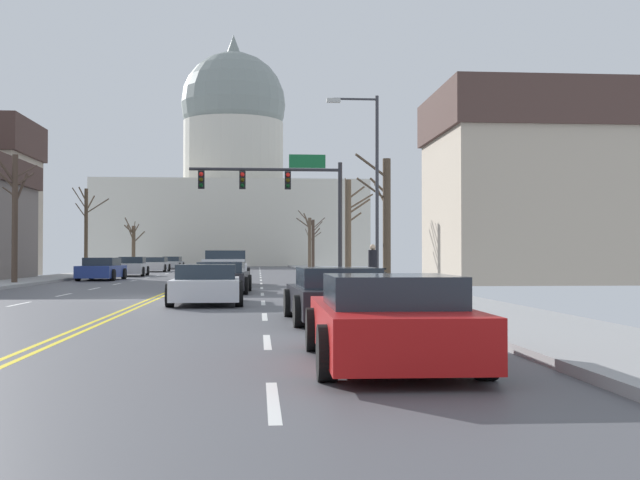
{
  "coord_description": "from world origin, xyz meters",
  "views": [
    {
      "loc": [
        3.36,
        -26.57,
        1.42
      ],
      "look_at": [
        7.92,
        31.68,
        2.52
      ],
      "focal_mm": 44.21,
      "sensor_mm": 36.0,
      "label": 1
    }
  ],
  "objects_px": {
    "signal_gantry": "(285,189)",
    "pedestrian_01": "(373,264)",
    "sedan_oncoming_00": "(102,269)",
    "street_lamp_right": "(370,173)",
    "sedan_oncoming_02": "(156,265)",
    "pedestrian_00": "(373,264)",
    "sedan_near_04": "(389,321)",
    "sedan_near_02": "(207,285)",
    "sedan_near_01": "(222,278)",
    "sedan_oncoming_03": "(172,263)",
    "sedan_oncoming_01": "(132,267)",
    "bicycle_parked": "(383,281)",
    "sedan_near_03": "(336,296)",
    "pickup_truck_near_00": "(225,270)"
  },
  "relations": [
    {
      "from": "signal_gantry",
      "to": "pedestrian_01",
      "type": "relative_size",
      "value": 4.97
    },
    {
      "from": "sedan_oncoming_00",
      "to": "street_lamp_right",
      "type": "bearing_deg",
      "value": -44.48
    },
    {
      "from": "sedan_oncoming_02",
      "to": "pedestrian_00",
      "type": "xyz_separation_m",
      "value": [
        12.95,
        -37.21,
        0.49
      ]
    },
    {
      "from": "sedan_near_04",
      "to": "sedan_near_02",
      "type": "bearing_deg",
      "value": 104.02
    },
    {
      "from": "sedan_near_01",
      "to": "sedan_oncoming_03",
      "type": "distance_m",
      "value": 50.86
    },
    {
      "from": "sedan_near_04",
      "to": "sedan_oncoming_03",
      "type": "bearing_deg",
      "value": 98.41
    },
    {
      "from": "sedan_oncoming_00",
      "to": "sedan_oncoming_01",
      "type": "bearing_deg",
      "value": 87.95
    },
    {
      "from": "street_lamp_right",
      "to": "sedan_near_04",
      "type": "xyz_separation_m",
      "value": [
        -2.88,
        -21.75,
        -4.2
      ]
    },
    {
      "from": "sedan_near_01",
      "to": "bicycle_parked",
      "type": "distance_m",
      "value": 6.12
    },
    {
      "from": "pedestrian_00",
      "to": "sedan_oncoming_01",
      "type": "bearing_deg",
      "value": 118.49
    },
    {
      "from": "signal_gantry",
      "to": "sedan_oncoming_02",
      "type": "bearing_deg",
      "value": 110.68
    },
    {
      "from": "pedestrian_01",
      "to": "sedan_oncoming_03",
      "type": "bearing_deg",
      "value": 107.4
    },
    {
      "from": "sedan_near_04",
      "to": "pedestrian_01",
      "type": "bearing_deg",
      "value": 82.12
    },
    {
      "from": "signal_gantry",
      "to": "sedan_near_04",
      "type": "bearing_deg",
      "value": -89.41
    },
    {
      "from": "sedan_near_03",
      "to": "sedan_oncoming_01",
      "type": "relative_size",
      "value": 0.97
    },
    {
      "from": "sedan_near_03",
      "to": "sedan_oncoming_01",
      "type": "bearing_deg",
      "value": 105.36
    },
    {
      "from": "sedan_oncoming_01",
      "to": "sedan_oncoming_00",
      "type": "bearing_deg",
      "value": -92.05
    },
    {
      "from": "sedan_near_03",
      "to": "pedestrian_01",
      "type": "distance_m",
      "value": 19.33
    },
    {
      "from": "sedan_near_04",
      "to": "sedan_oncoming_00",
      "type": "height_order",
      "value": "sedan_oncoming_00"
    },
    {
      "from": "sedan_near_03",
      "to": "pedestrian_00",
      "type": "xyz_separation_m",
      "value": [
        2.71,
        13.19,
        0.53
      ]
    },
    {
      "from": "street_lamp_right",
      "to": "sedan_oncoming_01",
      "type": "relative_size",
      "value": 1.71
    },
    {
      "from": "sedan_near_01",
      "to": "pedestrian_01",
      "type": "relative_size",
      "value": 2.73
    },
    {
      "from": "sedan_near_02",
      "to": "sedan_oncoming_01",
      "type": "height_order",
      "value": "sedan_oncoming_01"
    },
    {
      "from": "sedan_near_03",
      "to": "sedan_oncoming_00",
      "type": "distance_m",
      "value": 30.16
    },
    {
      "from": "sedan_oncoming_00",
      "to": "pedestrian_00",
      "type": "distance_m",
      "value": 20.02
    },
    {
      "from": "street_lamp_right",
      "to": "bicycle_parked",
      "type": "bearing_deg",
      "value": -92.6
    },
    {
      "from": "sedan_near_02",
      "to": "street_lamp_right",
      "type": "bearing_deg",
      "value": 56.05
    },
    {
      "from": "sedan_oncoming_03",
      "to": "sedan_near_03",
      "type": "bearing_deg",
      "value": -80.76
    },
    {
      "from": "sedan_near_03",
      "to": "sedan_oncoming_02",
      "type": "distance_m",
      "value": 51.43
    },
    {
      "from": "sedan_oncoming_03",
      "to": "sedan_near_01",
      "type": "bearing_deg",
      "value": -81.77
    },
    {
      "from": "pickup_truck_near_00",
      "to": "sedan_near_04",
      "type": "distance_m",
      "value": 26.79
    },
    {
      "from": "sedan_near_02",
      "to": "pedestrian_00",
      "type": "xyz_separation_m",
      "value": [
        5.86,
        7.0,
        0.53
      ]
    },
    {
      "from": "sedan_near_04",
      "to": "sedan_near_01",
      "type": "bearing_deg",
      "value": 98.9
    },
    {
      "from": "sedan_near_01",
      "to": "pedestrian_01",
      "type": "xyz_separation_m",
      "value": [
        6.58,
        6.14,
        0.47
      ]
    },
    {
      "from": "sedan_near_02",
      "to": "sedan_oncoming_03",
      "type": "height_order",
      "value": "sedan_oncoming_03"
    },
    {
      "from": "sedan_oncoming_00",
      "to": "sedan_oncoming_01",
      "type": "xyz_separation_m",
      "value": [
        0.31,
        8.53,
        -0.0
      ]
    },
    {
      "from": "sedan_oncoming_01",
      "to": "pedestrian_01",
      "type": "relative_size",
      "value": 2.87
    },
    {
      "from": "sedan_near_03",
      "to": "sedan_oncoming_01",
      "type": "xyz_separation_m",
      "value": [
        -10.12,
        36.83,
        0.05
      ]
    },
    {
      "from": "street_lamp_right",
      "to": "sedan_near_04",
      "type": "distance_m",
      "value": 22.33
    },
    {
      "from": "street_lamp_right",
      "to": "sedan_oncoming_03",
      "type": "distance_m",
      "value": 49.94
    },
    {
      "from": "pickup_truck_near_00",
      "to": "sedan_near_01",
      "type": "xyz_separation_m",
      "value": [
        0.18,
        -7.2,
        -0.18
      ]
    },
    {
      "from": "sedan_near_01",
      "to": "sedan_oncoming_01",
      "type": "height_order",
      "value": "sedan_oncoming_01"
    },
    {
      "from": "pedestrian_01",
      "to": "sedan_near_02",
      "type": "bearing_deg",
      "value": -117.7
    },
    {
      "from": "sedan_near_01",
      "to": "sedan_near_03",
      "type": "distance_m",
      "value": 13.2
    },
    {
      "from": "sedan_near_03",
      "to": "bicycle_parked",
      "type": "bearing_deg",
      "value": 75.78
    },
    {
      "from": "sedan_near_01",
      "to": "sedan_oncoming_02",
      "type": "xyz_separation_m",
      "value": [
        -7.23,
        37.55,
        0.03
      ]
    },
    {
      "from": "sedan_oncoming_01",
      "to": "sedan_oncoming_03",
      "type": "distance_m",
      "value": 26.36
    },
    {
      "from": "sedan_near_04",
      "to": "pedestrian_01",
      "type": "relative_size",
      "value": 2.83
    },
    {
      "from": "sedan_near_01",
      "to": "sedan_oncoming_02",
      "type": "distance_m",
      "value": 38.24
    },
    {
      "from": "pedestrian_00",
      "to": "bicycle_parked",
      "type": "relative_size",
      "value": 0.95
    }
  ]
}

